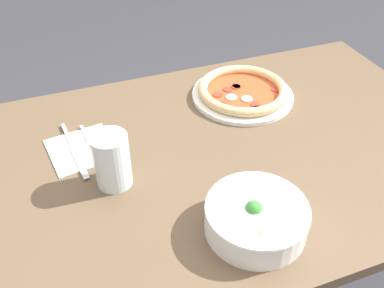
% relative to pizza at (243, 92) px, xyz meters
% --- Properties ---
extents(dining_table, '(1.33, 0.80, 0.73)m').
position_rel_pizza_xyz_m(dining_table, '(0.18, 0.19, -0.12)').
color(dining_table, brown).
rests_on(dining_table, ground_plane).
extents(pizza, '(0.28, 0.28, 0.04)m').
position_rel_pizza_xyz_m(pizza, '(0.00, 0.00, 0.00)').
color(pizza, white).
rests_on(pizza, dining_table).
extents(bowl, '(0.20, 0.20, 0.08)m').
position_rel_pizza_xyz_m(bowl, '(0.18, 0.44, 0.02)').
color(bowl, white).
rests_on(bowl, dining_table).
extents(napkin, '(0.17, 0.17, 0.00)m').
position_rel_pizza_xyz_m(napkin, '(0.46, 0.08, -0.02)').
color(napkin, white).
rests_on(napkin, dining_table).
extents(fork, '(0.03, 0.18, 0.00)m').
position_rel_pizza_xyz_m(fork, '(0.44, 0.07, -0.01)').
color(fork, silver).
rests_on(fork, napkin).
extents(knife, '(0.04, 0.22, 0.01)m').
position_rel_pizza_xyz_m(knife, '(0.48, 0.07, -0.01)').
color(knife, silver).
rests_on(knife, napkin).
extents(glass, '(0.08, 0.08, 0.13)m').
position_rel_pizza_xyz_m(glass, '(0.41, 0.21, 0.05)').
color(glass, silver).
rests_on(glass, dining_table).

